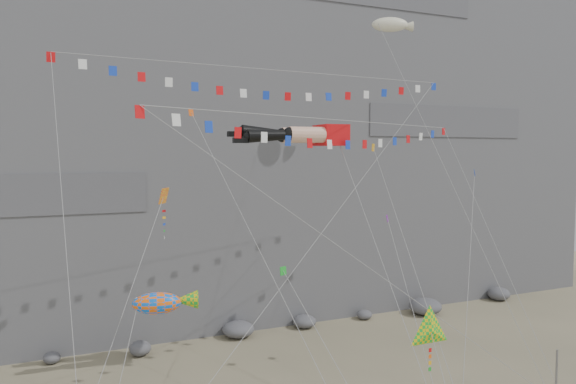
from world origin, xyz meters
The scene contains 15 objects.
cliff centered at (0.00, 32.00, 25.00)m, with size 80.00×28.00×50.00m, color slate.
talus_boulders centered at (0.00, 17.00, 0.60)m, with size 60.00×3.00×1.20m, color #5C5B60, non-canonical shape.
anchor_pole_right centered at (12.17, -3.25, 1.88)m, with size 0.12×0.12×3.77m, color gray.
legs_kite centered at (0.47, 6.19, 16.07)m, with size 7.50×16.36×21.87m.
flag_banner_upper centered at (-0.06, 8.78, 20.35)m, with size 27.44×13.82×27.27m.
flag_banner_lower centered at (2.06, 4.19, 16.91)m, with size 25.47×13.31×21.58m.
harlequin_kite centered at (-8.79, 3.02, 12.73)m, with size 7.14×7.39×15.55m.
fish_windsock centered at (-9.93, -0.75, 8.30)m, with size 5.34×3.79×9.42m.
delta_kite centered at (3.44, -2.94, 5.91)m, with size 2.67×4.82×8.01m.
blimp_windsock centered at (10.76, 11.70, 24.84)m, with size 4.02×16.18×28.99m.
small_kite_a centered at (-5.73, 8.25, 16.97)m, with size 5.17×14.83×22.93m.
small_kite_b centered at (5.86, 4.46, 10.51)m, with size 3.73×11.18×15.38m.
small_kite_c centered at (-2.77, 1.31, 8.53)m, with size 2.97×8.97×12.32m.
small_kite_d centered at (6.82, 7.64, 15.04)m, with size 3.84×15.24×21.36m.
small_kite_e centered at (11.08, 2.51, 13.34)m, with size 8.27×8.31×17.45m.
Camera 1 is at (-14.66, -25.43, 14.96)m, focal length 35.00 mm.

